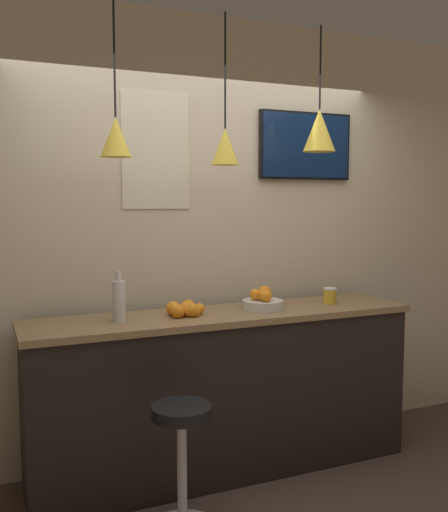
{
  "coord_description": "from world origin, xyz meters",
  "views": [
    {
      "loc": [
        -1.37,
        -2.64,
        1.71
      ],
      "look_at": [
        0.0,
        0.54,
        1.36
      ],
      "focal_mm": 40.0,
      "sensor_mm": 36.0,
      "label": 1
    }
  ],
  "objects_px": {
    "spread_jar": "(330,296)",
    "mounted_tv": "(306,146)",
    "fruit_bowl": "(263,301)",
    "bar_stool": "(182,460)",
    "juice_bottle": "(119,300)"
  },
  "relations": [
    {
      "from": "spread_jar",
      "to": "juice_bottle",
      "type": "bearing_deg",
      "value": 180.0
    },
    {
      "from": "juice_bottle",
      "to": "mounted_tv",
      "type": "distance_m",
      "value": 1.74
    },
    {
      "from": "bar_stool",
      "to": "fruit_bowl",
      "type": "distance_m",
      "value": 1.14
    },
    {
      "from": "spread_jar",
      "to": "fruit_bowl",
      "type": "bearing_deg",
      "value": -179.95
    },
    {
      "from": "fruit_bowl",
      "to": "juice_bottle",
      "type": "distance_m",
      "value": 0.92
    },
    {
      "from": "bar_stool",
      "to": "spread_jar",
      "type": "relative_size",
      "value": 6.39
    },
    {
      "from": "fruit_bowl",
      "to": "mounted_tv",
      "type": "relative_size",
      "value": 0.36
    },
    {
      "from": "bar_stool",
      "to": "juice_bottle",
      "type": "distance_m",
      "value": 0.94
    },
    {
      "from": "bar_stool",
      "to": "mounted_tv",
      "type": "distance_m",
      "value": 2.28
    },
    {
      "from": "fruit_bowl",
      "to": "juice_bottle",
      "type": "height_order",
      "value": "juice_bottle"
    },
    {
      "from": "fruit_bowl",
      "to": "juice_bottle",
      "type": "xyz_separation_m",
      "value": [
        -0.92,
        0.0,
        0.07
      ]
    },
    {
      "from": "fruit_bowl",
      "to": "spread_jar",
      "type": "xyz_separation_m",
      "value": [
        0.5,
        0.0,
        -0.0
      ]
    },
    {
      "from": "fruit_bowl",
      "to": "spread_jar",
      "type": "height_order",
      "value": "fruit_bowl"
    },
    {
      "from": "juice_bottle",
      "to": "bar_stool",
      "type": "bearing_deg",
      "value": -72.19
    },
    {
      "from": "spread_jar",
      "to": "mounted_tv",
      "type": "height_order",
      "value": "mounted_tv"
    }
  ]
}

